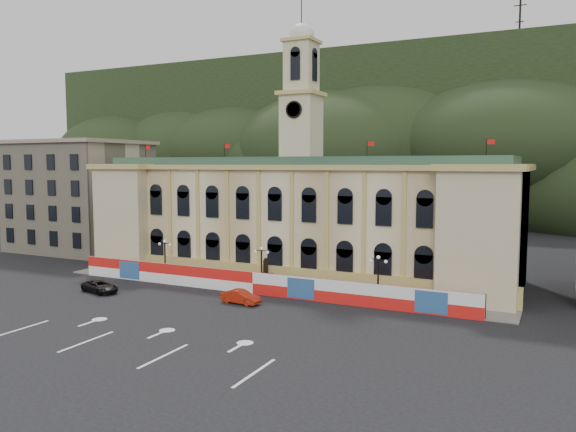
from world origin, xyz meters
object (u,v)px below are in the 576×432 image
at_px(statue, 266,279).
at_px(black_suv, 100,286).
at_px(red_sedan, 241,297).
at_px(lamp_center, 262,264).

bearing_deg(statue, black_suv, -148.19).
bearing_deg(red_sedan, statue, 12.00).
bearing_deg(lamp_center, statue, 90.00).
height_order(lamp_center, red_sedan, lamp_center).
height_order(statue, lamp_center, lamp_center).
bearing_deg(red_sedan, lamp_center, 13.16).
xyz_separation_m(red_sedan, black_suv, (-17.18, -2.64, -0.02)).
relative_size(lamp_center, black_suv, 0.95).
height_order(statue, black_suv, statue).
xyz_separation_m(statue, lamp_center, (0.00, -1.00, 1.89)).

